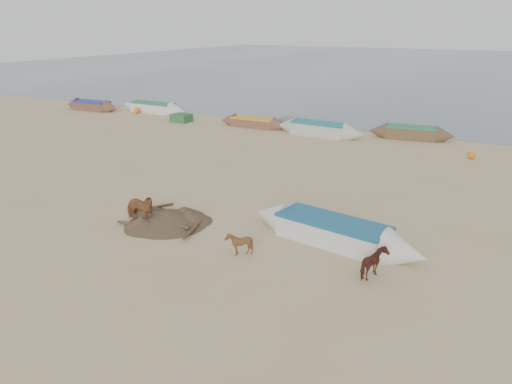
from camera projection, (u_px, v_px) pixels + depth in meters
ground at (198, 255)px, 16.52m from camera, size 140.00×140.00×0.00m
sea at (476, 67)px, 84.62m from camera, size 160.00×160.00×0.00m
cow_adult at (140, 209)px, 18.88m from camera, size 1.46×0.71×1.21m
calf_front at (239, 243)px, 16.38m from camera, size 0.77×0.69×0.82m
calf_right at (375, 264)px, 14.89m from camera, size 0.94×1.04×0.92m
near_canoe at (332, 231)px, 17.30m from camera, size 6.82×2.46×0.86m
debris_pile at (168, 217)px, 19.02m from camera, size 4.11×4.11×0.50m
waterline_canoes at (375, 132)px, 32.95m from camera, size 55.39×4.36×0.92m
beach_clutter at (437, 142)px, 30.83m from camera, size 42.59×4.66×0.64m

